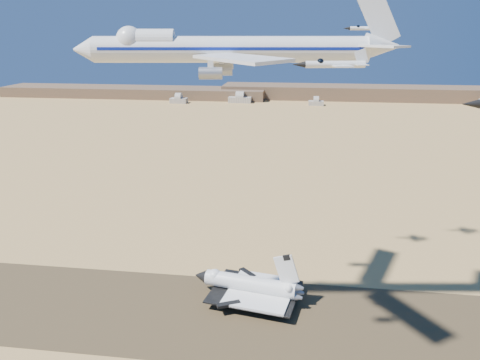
# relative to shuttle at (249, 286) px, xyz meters

# --- Properties ---
(ground) EXTENTS (1200.00, 1200.00, 0.00)m
(ground) POSITION_rel_shuttle_xyz_m (-7.41, -11.81, -5.35)
(ground) COLOR tan
(ground) RESTS_ON ground
(runway) EXTENTS (600.00, 50.00, 0.06)m
(runway) POSITION_rel_shuttle_xyz_m (-7.41, -11.81, -5.32)
(runway) COLOR #4D3A26
(runway) RESTS_ON ground
(ridgeline) EXTENTS (960.00, 90.00, 18.00)m
(ridgeline) POSITION_rel_shuttle_xyz_m (57.91, 515.50, 2.28)
(ridgeline) COLOR brown
(ridgeline) RESTS_ON ground
(hangars) EXTENTS (200.50, 29.50, 30.00)m
(hangars) POSITION_rel_shuttle_xyz_m (-71.41, 466.62, -0.52)
(hangars) COLOR #B6AEA1
(hangars) RESTS_ON ground
(shuttle) EXTENTS (40.44, 29.35, 19.90)m
(shuttle) POSITION_rel_shuttle_xyz_m (0.00, 0.00, 0.00)
(shuttle) COLOR white
(shuttle) RESTS_ON runway
(carrier_747) EXTENTS (87.34, 66.88, 21.68)m
(carrier_747) POSITION_rel_shuttle_xyz_m (-5.80, -19.29, 82.32)
(carrier_747) COLOR white
(crew_a) EXTENTS (0.48, 0.67, 1.71)m
(crew_a) POSITION_rel_shuttle_xyz_m (6.67, -8.26, -4.43)
(crew_a) COLOR orange
(crew_a) RESTS_ON runway
(crew_b) EXTENTS (0.86, 0.90, 1.63)m
(crew_b) POSITION_rel_shuttle_xyz_m (9.74, -8.26, -4.47)
(crew_b) COLOR orange
(crew_b) RESTS_ON runway
(crew_c) EXTENTS (1.22, 0.86, 1.88)m
(crew_c) POSITION_rel_shuttle_xyz_m (11.04, -9.76, -4.35)
(crew_c) COLOR orange
(crew_c) RESTS_ON runway
(chase_jet_a) EXTENTS (13.66, 7.70, 3.43)m
(chase_jet_a) POSITION_rel_shuttle_xyz_m (21.63, -58.70, 81.38)
(chase_jet_a) COLOR white
(chase_jet_c) EXTENTS (14.16, 7.58, 3.52)m
(chase_jet_c) POSITION_rel_shuttle_xyz_m (16.86, 28.89, 79.54)
(chase_jet_c) COLOR white
(chase_jet_d) EXTENTS (14.84, 8.06, 3.70)m
(chase_jet_d) POSITION_rel_shuttle_xyz_m (37.88, 38.06, 87.85)
(chase_jet_d) COLOR white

